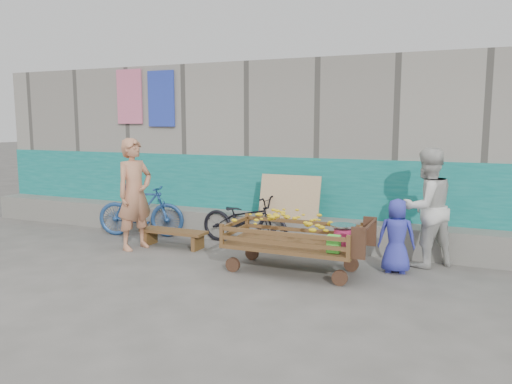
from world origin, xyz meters
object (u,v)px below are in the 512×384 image
at_px(banana_cart, 290,231).
at_px(bicycle_dark, 245,220).
at_px(bicycle_blue, 141,210).
at_px(woman, 426,207).
at_px(bench, 173,235).
at_px(child, 397,236).
at_px(vendor_man, 135,194).

relative_size(banana_cart, bicycle_dark, 1.23).
bearing_deg(bicycle_blue, banana_cart, -122.92).
relative_size(woman, bicycle_blue, 1.07).
relative_size(bench, bicycle_dark, 0.71).
height_order(child, bicycle_dark, child).
relative_size(bench, vendor_man, 0.64).
relative_size(vendor_man, child, 1.76).
bearing_deg(bench, bicycle_blue, 155.20).
relative_size(woman, child, 1.66).
bearing_deg(bicycle_dark, vendor_man, 126.88).
xyz_separation_m(banana_cart, bench, (-2.14, 0.51, -0.35)).
relative_size(banana_cart, vendor_man, 1.09).
bearing_deg(vendor_man, child, -69.39).
bearing_deg(vendor_man, banana_cart, -78.32).
distance_m(banana_cart, bench, 2.23).
bearing_deg(bicycle_blue, bicycle_dark, -99.87).
xyz_separation_m(vendor_man, child, (3.93, 0.32, -0.37)).
distance_m(woman, child, 0.66).
bearing_deg(bicycle_dark, bicycle_blue, 99.78).
bearing_deg(woman, vendor_man, -32.11).
height_order(vendor_man, bicycle_dark, vendor_man).
bearing_deg(woman, bicycle_dark, -45.72).
distance_m(woman, bicycle_blue, 4.71).
relative_size(vendor_man, bicycle_blue, 1.13).
bearing_deg(vendor_man, bicycle_dark, -40.90).
bearing_deg(bicycle_dark, child, -100.35).
bearing_deg(banana_cart, bench, 166.61).
distance_m(child, bicycle_dark, 2.57).
distance_m(banana_cart, bicycle_dark, 1.65).
height_order(bench, bicycle_blue, bicycle_blue).
xyz_separation_m(bench, bicycle_dark, (0.96, 0.63, 0.20)).
height_order(banana_cart, woman, woman).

